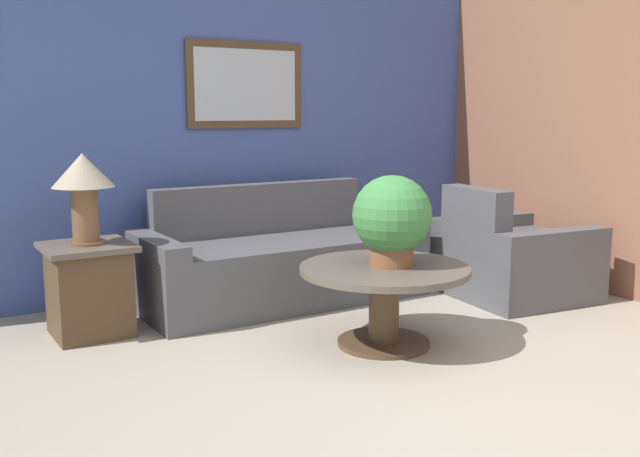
{
  "coord_description": "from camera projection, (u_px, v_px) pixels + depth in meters",
  "views": [
    {
      "loc": [
        -2.39,
        -2.43,
        1.42
      ],
      "look_at": [
        0.12,
        1.64,
        0.62
      ],
      "focal_mm": 40.0,
      "sensor_mm": 36.0,
      "label": 1
    }
  ],
  "objects": [
    {
      "name": "table_lamp",
      "position": [
        83.0,
        182.0,
        4.41
      ],
      "size": [
        0.38,
        0.38,
        0.57
      ],
      "color": "brown",
      "rests_on": "side_table"
    },
    {
      "name": "armchair",
      "position": [
        511.0,
        259.0,
        5.47
      ],
      "size": [
        1.04,
        1.1,
        0.86
      ],
      "rotation": [
        0.0,
        0.0,
        1.46
      ],
      "color": "#4C4C51",
      "rests_on": "ground_plane"
    },
    {
      "name": "wall_right",
      "position": [
        577.0,
        125.0,
        5.7
      ],
      "size": [
        0.06,
        4.77,
        2.6
      ],
      "color": "brown",
      "rests_on": "ground_plane"
    },
    {
      "name": "wall_back",
      "position": [
        230.0,
        124.0,
        5.65
      ],
      "size": [
        6.73,
        0.09,
        2.6
      ],
      "color": "#42569E",
      "rests_on": "ground_plane"
    },
    {
      "name": "couch_main",
      "position": [
        280.0,
        262.0,
        5.36
      ],
      "size": [
        2.12,
        0.89,
        0.86
      ],
      "color": "#4C4C51",
      "rests_on": "ground_plane"
    },
    {
      "name": "potted_plant_on_table",
      "position": [
        392.0,
        218.0,
        4.26
      ],
      "size": [
        0.48,
        0.48,
        0.55
      ],
      "color": "brown",
      "rests_on": "coffee_table"
    },
    {
      "name": "ground_plane",
      "position": [
        473.0,
        402.0,
        3.51
      ],
      "size": [
        20.0,
        20.0,
        0.0
      ],
      "primitive_type": "plane",
      "color": "gray"
    },
    {
      "name": "coffee_table",
      "position": [
        384.0,
        288.0,
        4.3
      ],
      "size": [
        1.03,
        1.03,
        0.49
      ],
      "color": "#4C3823",
      "rests_on": "ground_plane"
    },
    {
      "name": "side_table",
      "position": [
        89.0,
        289.0,
        4.52
      ],
      "size": [
        0.54,
        0.54,
        0.59
      ],
      "color": "#4C3823",
      "rests_on": "ground_plane"
    }
  ]
}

